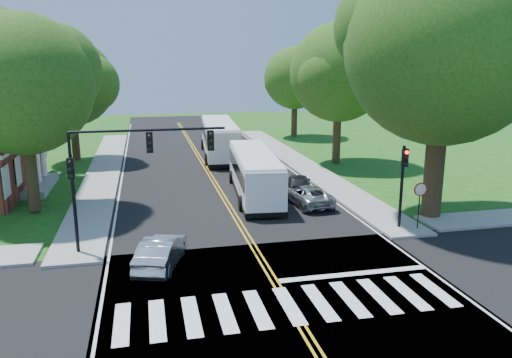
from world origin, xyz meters
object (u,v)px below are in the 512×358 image
object	(u,v)px
signal_ne	(403,176)
dark_sedan	(298,184)
signal_nw	(125,161)
bus_follow	(219,138)
bus_lead	(254,173)
hatchback	(161,252)
suv	(308,195)

from	to	relation	value
signal_ne	dark_sedan	size ratio (longest dim) A/B	1.04
signal_ne	signal_nw	bearing A→B (deg)	-179.95
bus_follow	signal_ne	bearing A→B (deg)	109.62
bus_lead	hatchback	distance (m)	12.70
bus_follow	suv	xyz separation A→B (m)	(2.98, -17.39, -1.11)
hatchback	signal_nw	bearing A→B (deg)	-40.73
signal_nw	bus_follow	size ratio (longest dim) A/B	0.55
suv	signal_nw	bearing A→B (deg)	23.89
signal_ne	bus_follow	world-z (taller)	signal_ne
signal_ne	suv	world-z (taller)	signal_ne
signal_nw	bus_follow	world-z (taller)	signal_nw
hatchback	suv	bearing A→B (deg)	-123.09
bus_lead	bus_follow	size ratio (longest dim) A/B	0.89
signal_ne	bus_lead	distance (m)	10.63
signal_nw	bus_lead	bearing A→B (deg)	47.23
hatchback	dark_sedan	world-z (taller)	hatchback
bus_lead	hatchback	world-z (taller)	bus_lead
bus_follow	hatchback	size ratio (longest dim) A/B	3.11
signal_ne	hatchback	world-z (taller)	signal_ne
bus_lead	bus_follow	world-z (taller)	bus_follow
hatchback	dark_sedan	xyz separation A→B (m)	(9.68, 10.83, -0.07)
signal_nw	bus_lead	distance (m)	12.07
bus_follow	dark_sedan	size ratio (longest dim) A/B	3.06
bus_lead	dark_sedan	world-z (taller)	bus_lead
hatchback	suv	xyz separation A→B (m)	(9.36, 7.83, -0.05)
bus_follow	signal_nw	bearing A→B (deg)	75.67
signal_nw	dark_sedan	bearing A→B (deg)	37.88
signal_nw	suv	distance (m)	12.70
bus_lead	bus_follow	distance (m)	14.39
bus_follow	suv	distance (m)	17.68
hatchback	bus_follow	bearing A→B (deg)	-87.21
signal_nw	signal_ne	bearing A→B (deg)	0.05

